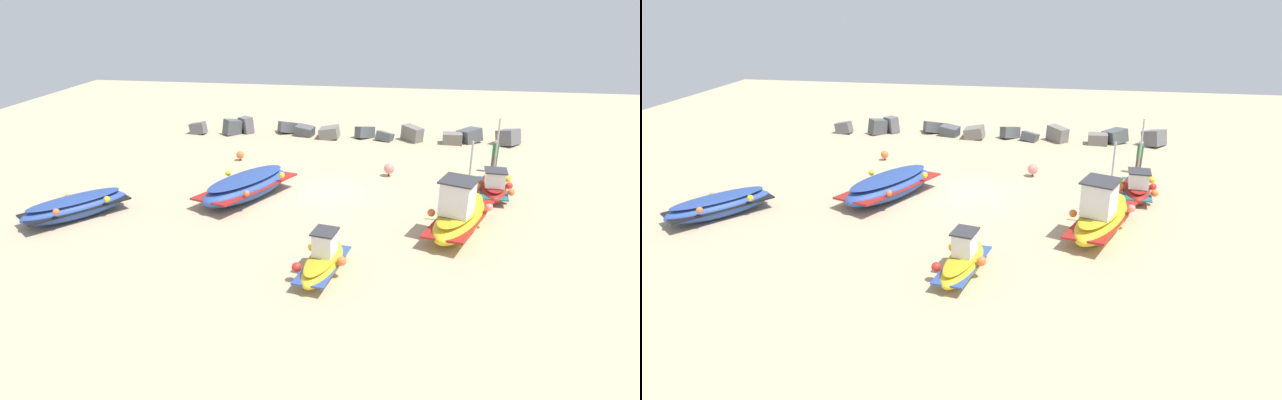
% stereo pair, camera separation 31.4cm
% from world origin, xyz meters
% --- Properties ---
extents(ground_plane, '(55.65, 55.65, 0.00)m').
position_xyz_m(ground_plane, '(0.00, 0.00, 0.00)').
color(ground_plane, tan).
extents(fishing_boat_0, '(4.16, 5.49, 1.21)m').
position_xyz_m(fishing_boat_0, '(-3.47, -1.27, 0.58)').
color(fishing_boat_0, '#2D4C9E').
rests_on(fishing_boat_0, ground_plane).
extents(fishing_boat_1, '(1.78, 3.27, 1.56)m').
position_xyz_m(fishing_boat_1, '(0.99, -7.54, 0.48)').
color(fishing_boat_1, gold).
rests_on(fishing_boat_1, ground_plane).
extents(fishing_boat_2, '(1.84, 3.21, 3.54)m').
position_xyz_m(fishing_boat_2, '(7.67, 0.65, 0.50)').
color(fishing_boat_2, maroon).
rests_on(fishing_boat_2, ground_plane).
extents(fishing_boat_3, '(3.84, 4.36, 0.98)m').
position_xyz_m(fishing_boat_3, '(-9.89, -4.50, 0.49)').
color(fishing_boat_3, '#2D4C9E').
rests_on(fishing_boat_3, ground_plane).
extents(fishing_boat_4, '(3.26, 5.02, 3.55)m').
position_xyz_m(fishing_boat_4, '(5.77, -3.52, 0.75)').
color(fishing_boat_4, gold).
rests_on(fishing_boat_4, ground_plane).
extents(person_walking, '(0.32, 0.32, 1.71)m').
position_xyz_m(person_walking, '(8.21, 4.23, 0.99)').
color(person_walking, brown).
rests_on(person_walking, ground_plane).
extents(breakwater_rocks, '(20.99, 2.48, 1.24)m').
position_xyz_m(breakwater_rocks, '(0.98, 9.69, 0.39)').
color(breakwater_rocks, slate).
rests_on(breakwater_rocks, ground_plane).
extents(mooring_buoy_0, '(0.42, 0.42, 0.53)m').
position_xyz_m(mooring_buoy_0, '(-5.39, 4.09, 0.31)').
color(mooring_buoy_0, '#3F3F42').
rests_on(mooring_buoy_0, ground_plane).
extents(mooring_buoy_1, '(0.53, 0.53, 0.66)m').
position_xyz_m(mooring_buoy_1, '(2.85, 2.74, 0.39)').
color(mooring_buoy_1, '#3F3F42').
rests_on(mooring_buoy_1, ground_plane).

